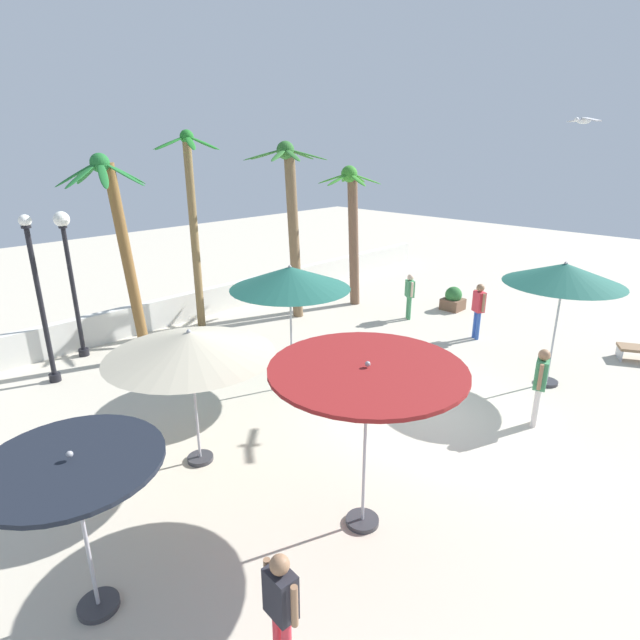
{
  "coord_description": "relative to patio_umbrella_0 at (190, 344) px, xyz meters",
  "views": [
    {
      "loc": [
        -8.78,
        -5.23,
        5.68
      ],
      "look_at": [
        0.0,
        3.27,
        1.4
      ],
      "focal_mm": 28.19,
      "sensor_mm": 36.0,
      "label": 1
    }
  ],
  "objects": [
    {
      "name": "ground_plane",
      "position": [
        4.52,
        -2.07,
        -2.38
      ],
      "size": [
        56.0,
        56.0,
        0.0
      ],
      "primitive_type": "plane",
      "color": "beige"
    },
    {
      "name": "boundary_wall",
      "position": [
        4.52,
        7.27,
        -1.91
      ],
      "size": [
        25.2,
        0.3,
        0.93
      ],
      "primitive_type": "cube",
      "color": "silver",
      "rests_on": "ground_plane"
    },
    {
      "name": "patio_umbrella_0",
      "position": [
        0.0,
        0.0,
        0.0
      ],
      "size": [
        3.0,
        3.0,
        2.66
      ],
      "color": "#333338",
      "rests_on": "ground_plane"
    },
    {
      "name": "patio_umbrella_1",
      "position": [
        0.84,
        -3.29,
        0.17
      ],
      "size": [
        2.84,
        2.84,
        2.8
      ],
      "color": "#333338",
      "rests_on": "ground_plane"
    },
    {
      "name": "patio_umbrella_2",
      "position": [
        3.34,
        1.02,
        0.39
      ],
      "size": [
        2.82,
        2.82,
        3.08
      ],
      "color": "#333338",
      "rests_on": "ground_plane"
    },
    {
      "name": "patio_umbrella_3",
      "position": [
        -2.73,
        -1.82,
        -0.35
      ],
      "size": [
        2.1,
        2.1,
        2.37
      ],
      "color": "#333338",
      "rests_on": "ground_plane"
    },
    {
      "name": "patio_umbrella_4",
      "position": [
        7.88,
        -3.47,
        0.44
      ],
      "size": [
        2.73,
        2.73,
        3.12
      ],
      "color": "#333338",
      "rests_on": "ground_plane"
    },
    {
      "name": "palm_tree_0",
      "position": [
        4.27,
        6.42,
        1.37
      ],
      "size": [
        2.23,
        2.04,
        6.1
      ],
      "color": "olive",
      "rests_on": "ground_plane"
    },
    {
      "name": "palm_tree_1",
      "position": [
        1.37,
        5.24,
        1.02
      ],
      "size": [
        2.12,
        2.11,
        5.5
      ],
      "color": "brown",
      "rests_on": "ground_plane"
    },
    {
      "name": "palm_tree_2",
      "position": [
        9.43,
        4.36,
        0.7
      ],
      "size": [
        2.22,
        2.08,
        5.02
      ],
      "color": "brown",
      "rests_on": "ground_plane"
    },
    {
      "name": "palm_tree_3",
      "position": [
        6.94,
        4.85,
        1.19
      ],
      "size": [
        2.52,
        2.54,
        5.79
      ],
      "color": "brown",
      "rests_on": "ground_plane"
    },
    {
      "name": "lamp_post_0",
      "position": [
        0.52,
        6.69,
        0.26
      ],
      "size": [
        0.4,
        0.4,
        4.05
      ],
      "color": "black",
      "rests_on": "ground_plane"
    },
    {
      "name": "lamp_post_1",
      "position": [
        -0.66,
        5.55,
        -0.19
      ],
      "size": [
        0.28,
        0.28,
        4.18
      ],
      "color": "black",
      "rests_on": "ground_plane"
    },
    {
      "name": "lounge_chair_0",
      "position": [
        5.84,
        0.87,
        -1.98
      ],
      "size": [
        1.94,
        0.98,
        0.83
      ],
      "color": "#B7B7BC",
      "rests_on": "ground_plane"
    },
    {
      "name": "guest_0",
      "position": [
        -1.59,
        -4.12,
        -1.41
      ],
      "size": [
        0.27,
        0.56,
        1.61
      ],
      "color": "#D8333F",
      "rests_on": "ground_plane"
    },
    {
      "name": "guest_1",
      "position": [
        5.7,
        -4.04,
        -1.32
      ],
      "size": [
        0.54,
        0.33,
        1.74
      ],
      "color": "silver",
      "rests_on": "ground_plane"
    },
    {
      "name": "guest_2",
      "position": [
        9.6,
        1.89,
        -1.43
      ],
      "size": [
        0.41,
        0.45,
        1.57
      ],
      "color": "#3F8C59",
      "rests_on": "ground_plane"
    },
    {
      "name": "guest_3",
      "position": [
        9.5,
        -0.67,
        -1.32
      ],
      "size": [
        0.39,
        0.49,
        1.74
      ],
      "color": "#3359B2",
      "rests_on": "ground_plane"
    },
    {
      "name": "seagull_0",
      "position": [
        8.33,
        -3.19,
        3.8
      ],
      "size": [
        0.98,
        0.99,
        0.14
      ],
      "color": "white"
    },
    {
      "name": "planter",
      "position": [
        11.58,
        1.33,
        -2.0
      ],
      "size": [
        0.7,
        0.7,
        0.85
      ],
      "color": "brown",
      "rests_on": "ground_plane"
    }
  ]
}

